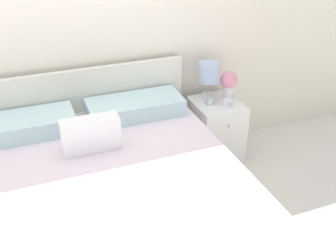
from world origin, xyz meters
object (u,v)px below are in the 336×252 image
object	(u,v)px
flower_vase	(229,82)
teacup	(227,103)
table_lamp	(208,74)
nightstand	(216,130)
alarm_clock	(210,101)
bed	(106,209)

from	to	relation	value
flower_vase	teacup	size ratio (longest dim) A/B	2.05
flower_vase	table_lamp	bearing A→B (deg)	163.35
nightstand	alarm_clock	size ratio (longest dim) A/B	6.93
nightstand	alarm_clock	distance (m)	0.33
teacup	nightstand	bearing A→B (deg)	118.45
teacup	flower_vase	bearing A→B (deg)	58.12
bed	flower_vase	bearing A→B (deg)	30.40
nightstand	teacup	distance (m)	0.33
nightstand	table_lamp	xyz separation A→B (m)	(-0.06, 0.10, 0.53)
table_lamp	flower_vase	xyz separation A→B (m)	(0.18, -0.05, -0.09)
table_lamp	bed	bearing A→B (deg)	-144.03
table_lamp	alarm_clock	bearing A→B (deg)	-104.95
flower_vase	alarm_clock	size ratio (longest dim) A/B	3.14
bed	flower_vase	world-z (taller)	bed
nightstand	table_lamp	size ratio (longest dim) A/B	1.63
nightstand	teacup	world-z (taller)	teacup
flower_vase	nightstand	bearing A→B (deg)	-161.27
teacup	alarm_clock	size ratio (longest dim) A/B	1.53
bed	alarm_clock	size ratio (longest dim) A/B	25.60
bed	nightstand	distance (m)	1.44
nightstand	teacup	xyz separation A→B (m)	(0.05, -0.09, 0.31)
bed	table_lamp	xyz separation A→B (m)	(1.17, 0.85, 0.50)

